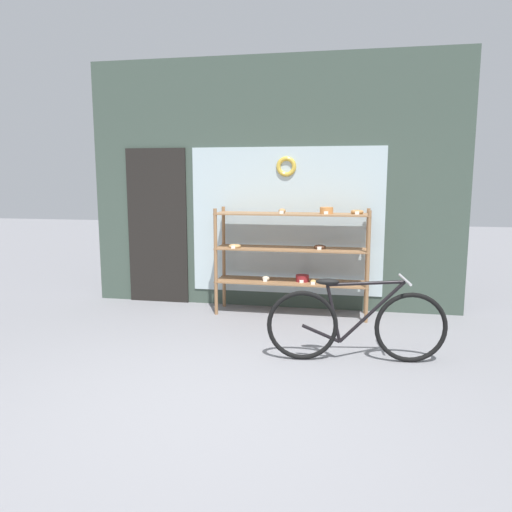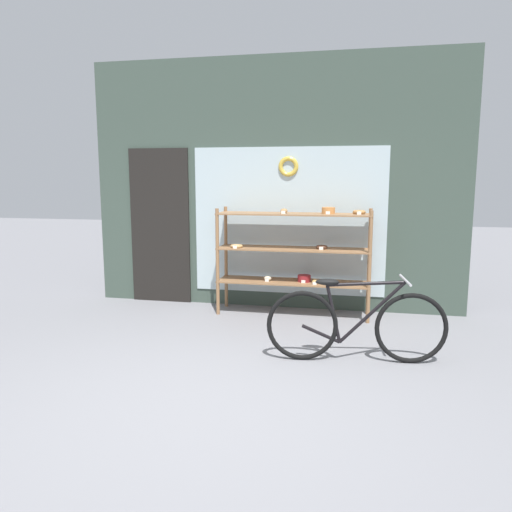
{
  "view_description": "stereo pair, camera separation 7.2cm",
  "coord_description": "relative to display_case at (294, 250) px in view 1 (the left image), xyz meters",
  "views": [
    {
      "loc": [
        1.04,
        -3.46,
        1.72
      ],
      "look_at": [
        0.16,
        1.12,
        0.98
      ],
      "focal_mm": 35.0,
      "sensor_mm": 36.0,
      "label": 1
    },
    {
      "loc": [
        1.11,
        -3.45,
        1.72
      ],
      "look_at": [
        0.16,
        1.12,
        0.98
      ],
      "focal_mm": 35.0,
      "sensor_mm": 36.0,
      "label": 2
    }
  ],
  "objects": [
    {
      "name": "ground_plane",
      "position": [
        -0.34,
        -2.64,
        -0.82
      ],
      "size": [
        30.0,
        30.0,
        0.0
      ],
      "primitive_type": "plane",
      "color": "gray"
    },
    {
      "name": "storefront_facade",
      "position": [
        -0.39,
        0.36,
        0.75
      ],
      "size": [
        4.9,
        0.13,
        3.24
      ],
      "color": "#3D4C42",
      "rests_on": "ground_plane"
    },
    {
      "name": "bicycle",
      "position": [
        0.76,
        -1.51,
        -0.46
      ],
      "size": [
        1.67,
        0.46,
        0.8
      ],
      "rotation": [
        0.0,
        0.0,
        0.12
      ],
      "color": "black",
      "rests_on": "ground_plane"
    },
    {
      "name": "display_case",
      "position": [
        0.0,
        0.0,
        0.0
      ],
      "size": [
        1.89,
        0.44,
        1.36
      ],
      "color": "#8E6642",
      "rests_on": "ground_plane"
    }
  ]
}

